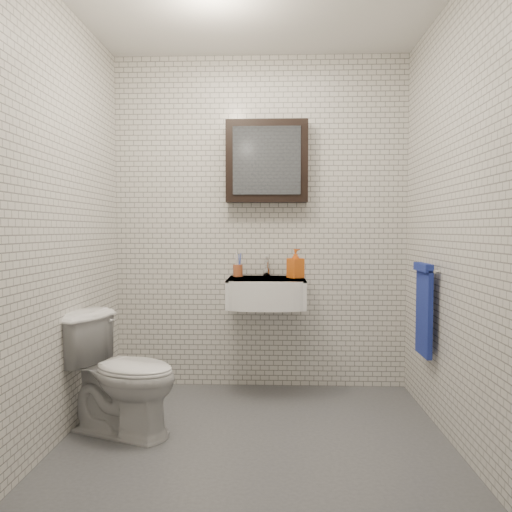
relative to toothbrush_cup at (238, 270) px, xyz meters
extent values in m
cube|color=#494C50|center=(0.16, -0.92, -0.89)|extent=(2.20, 2.00, 0.01)
cube|color=silver|center=(0.16, 0.08, 0.35)|extent=(2.20, 0.02, 2.50)
cube|color=silver|center=(0.16, -1.92, 0.35)|extent=(2.20, 0.02, 2.50)
cube|color=silver|center=(-0.94, -0.92, 0.35)|extent=(0.02, 2.00, 2.50)
cube|color=silver|center=(1.26, -0.92, 0.35)|extent=(0.02, 2.00, 2.50)
cube|color=white|center=(0.21, -0.14, -0.15)|extent=(0.55, 0.45, 0.20)
cylinder|color=silver|center=(0.21, -0.12, -0.06)|extent=(0.31, 0.31, 0.02)
cylinder|color=silver|center=(0.21, -0.12, -0.05)|extent=(0.04, 0.04, 0.01)
cube|color=white|center=(0.21, -0.14, -0.05)|extent=(0.55, 0.45, 0.01)
cylinder|color=silver|center=(0.21, 0.02, -0.02)|extent=(0.06, 0.06, 0.06)
cylinder|color=silver|center=(0.21, 0.02, 0.04)|extent=(0.03, 0.03, 0.08)
cylinder|color=silver|center=(0.21, -0.04, 0.07)|extent=(0.02, 0.12, 0.02)
cube|color=silver|center=(0.21, 0.05, 0.10)|extent=(0.02, 0.09, 0.01)
cube|color=black|center=(0.21, 0.01, 0.80)|extent=(0.60, 0.14, 0.60)
cube|color=#3F444C|center=(0.21, -0.06, 0.80)|extent=(0.49, 0.01, 0.49)
cylinder|color=silver|center=(1.22, -0.57, 0.05)|extent=(0.02, 0.30, 0.02)
cylinder|color=silver|center=(1.24, -0.44, 0.05)|extent=(0.04, 0.02, 0.02)
cylinder|color=silver|center=(1.24, -0.70, 0.05)|extent=(0.04, 0.02, 0.02)
cube|color=#203E95|center=(1.21, -0.57, -0.22)|extent=(0.03, 0.26, 0.54)
cube|color=#203E95|center=(1.20, -0.57, 0.07)|extent=(0.05, 0.26, 0.05)
cylinder|color=#A84F2A|center=(0.00, 0.00, 0.00)|extent=(0.09, 0.09, 0.09)
cylinder|color=white|center=(-0.01, -0.01, 0.05)|extent=(0.02, 0.03, 0.17)
cylinder|color=#3C56C0|center=(0.01, -0.01, 0.04)|extent=(0.01, 0.02, 0.15)
cylinder|color=white|center=(0.00, 0.01, 0.06)|extent=(0.02, 0.03, 0.18)
cylinder|color=#3C56C0|center=(0.02, 0.01, 0.05)|extent=(0.02, 0.04, 0.16)
imported|color=orange|center=(0.42, -0.10, 0.06)|extent=(0.13, 0.13, 0.21)
imported|color=white|center=(-0.63, -0.84, -0.54)|extent=(0.79, 0.62, 0.71)
camera|label=1|loc=(0.27, -3.70, 0.30)|focal=35.00mm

